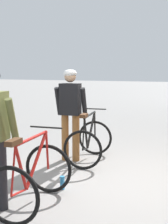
{
  "coord_description": "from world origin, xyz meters",
  "views": [
    {
      "loc": [
        1.34,
        -4.47,
        1.77
      ],
      "look_at": [
        -0.68,
        0.31,
        1.05
      ],
      "focal_mm": 49.87,
      "sensor_mm": 36.0,
      "label": 1
    }
  ],
  "objects": [
    {
      "name": "bicycle_near_black",
      "position": [
        -0.83,
        0.92,
        0.4
      ],
      "size": [
        0.86,
        1.16,
        0.99
      ],
      "color": "black",
      "rests_on": "ground"
    },
    {
      "name": "ground_plane",
      "position": [
        0.0,
        0.0,
        0.0
      ],
      "size": [
        80.0,
        80.0,
        0.0
      ],
      "primitive_type": "plane",
      "color": "gray"
    },
    {
      "name": "bicycle_far_red",
      "position": [
        -0.75,
        -1.23,
        0.4
      ],
      "size": [
        0.81,
        1.13,
        0.99
      ],
      "color": "black",
      "rests_on": "ground"
    },
    {
      "name": "cyclist_near_in_dark",
      "position": [
        -1.19,
        0.86,
        1.05
      ],
      "size": [
        0.64,
        0.35,
        1.76
      ],
      "color": "#935B2D",
      "rests_on": "ground"
    },
    {
      "name": "water_bottle_near_the_bikes",
      "position": [
        -0.67,
        -0.53,
        0.1
      ],
      "size": [
        0.07,
        0.07,
        0.2
      ],
      "primitive_type": "cylinder",
      "color": "#338CCC",
      "rests_on": "ground"
    }
  ]
}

